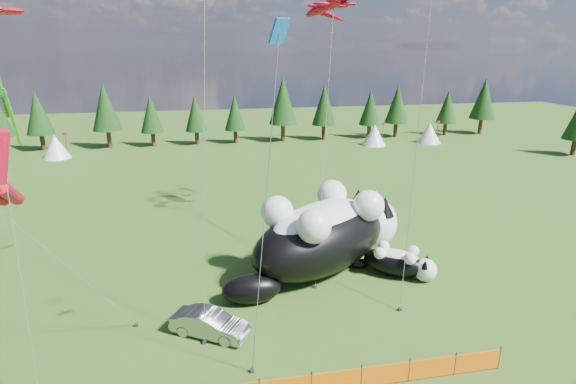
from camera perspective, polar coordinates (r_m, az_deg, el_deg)
The scene contains 8 objects.
ground at distance 21.02m, azimuth -7.57°, elevation -19.75°, with size 160.00×160.00×0.00m, color #16370A.
tree_line at distance 62.27m, azimuth -10.24°, elevation 9.64°, with size 90.00×4.00×8.00m, color black, non-canonical shape.
festival_tents at distance 58.91m, azimuth 0.80°, elevation 6.88°, with size 50.00×3.20×2.80m, color white, non-canonical shape.
cat_large at distance 26.93m, azimuth 5.16°, elevation -5.08°, with size 11.93×9.27×4.81m.
cat_small at distance 27.23m, azimuth 13.88°, elevation -8.62°, with size 4.35×3.52×1.79m.
car at distance 21.93m, azimuth -9.92°, elevation -16.15°, with size 1.28×3.66×1.21m, color #A2A2A6.
gecko_kite at distance 32.04m, azimuth 5.57°, elevation 22.76°, with size 6.38×12.57×18.21m.
diamond_kite_c at distance 14.87m, azimuth -1.25°, elevation 17.99°, with size 1.71×1.15×14.10m.
Camera 1 is at (-0.47, -16.64, 12.84)m, focal length 28.00 mm.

